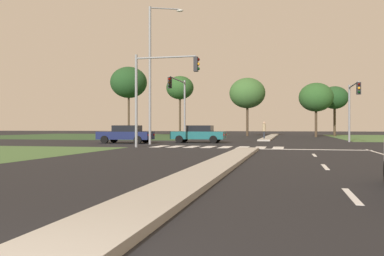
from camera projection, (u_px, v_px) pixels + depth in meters
The scene contains 28 objects.
ground_plane at pixel (258, 144), 32.24m from camera, with size 200.00×200.00×0.00m, color black.
grass_verge_far_left at pixel (98, 136), 61.90m from camera, with size 35.00×35.00×0.01m, color #2D4C28.
median_island_near at pixel (218, 165), 13.74m from camera, with size 1.20×22.00×0.14m, color #ADA89E.
median_island_far at pixel (271, 136), 56.58m from camera, with size 1.20×36.00×0.14m, color #ADA89E.
lane_dash_near at pixel (352, 196), 8.05m from camera, with size 0.14×2.00×0.01m, color silver.
lane_dash_second at pixel (325, 167), 13.89m from camera, with size 0.14×2.00×0.01m, color silver.
lane_dash_third at pixel (314, 155), 19.73m from camera, with size 0.14×2.00×0.01m, color silver.
stop_bar_near at pixel (314, 150), 24.56m from camera, with size 6.40×0.50×0.01m, color silver.
crosswalk_bar_near at pixel (160, 146), 28.63m from camera, with size 0.70×2.80×0.01m, color silver.
crosswalk_bar_second at pixel (176, 147), 28.37m from camera, with size 0.70×2.80×0.01m, color silver.
crosswalk_bar_third at pixel (192, 147), 28.11m from camera, with size 0.70×2.80×0.01m, color silver.
crosswalk_bar_fourth at pixel (209, 147), 27.85m from camera, with size 0.70×2.80×0.01m, color silver.
crosswalk_bar_fifth at pixel (226, 147), 27.58m from camera, with size 0.70×2.80×0.01m, color silver.
crosswalk_bar_sixth at pixel (243, 147), 27.32m from camera, with size 0.70×2.80×0.01m, color silver.
crosswalk_bar_seventh at pixel (260, 148), 27.06m from camera, with size 0.70×2.80×0.01m, color silver.
crosswalk_bar_eighth at pixel (278, 148), 26.80m from camera, with size 0.70×2.80×0.01m, color silver.
car_teal_near at pixel (199, 134), 35.36m from camera, with size 4.61×1.97×1.48m.
car_navy_fourth at pixel (126, 134), 34.35m from camera, with size 4.54×2.08×1.49m.
traffic_signal_near_left at pixel (158, 84), 27.19m from camera, with size 4.43×0.32×6.18m.
traffic_signal_far_left at pixel (179, 97), 38.45m from camera, with size 0.32×5.56×5.92m.
traffic_signal_far_right at pixel (353, 100), 34.90m from camera, with size 0.32×5.41×5.13m.
street_lamp_second at pixel (153, 68), 32.10m from camera, with size 2.54×1.18×10.72m.
pedestrian_at_median at pixel (264, 128), 43.48m from camera, with size 0.34×0.34×1.78m.
treeline_near at pixel (129, 83), 62.71m from camera, with size 5.56×5.56×10.49m.
treeline_second at pixel (180, 88), 64.25m from camera, with size 4.27×4.27×9.29m.
treeline_third at pixel (247, 93), 60.83m from camera, with size 5.27×5.27×8.60m.
treeline_fourth at pixel (316, 97), 55.23m from camera, with size 4.53×4.53×7.27m.
treeline_sixth at pixel (335, 98), 59.52m from camera, with size 3.85×3.85×7.23m.
Camera 1 is at (2.30, -2.57, 1.35)m, focal length 38.66 mm.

